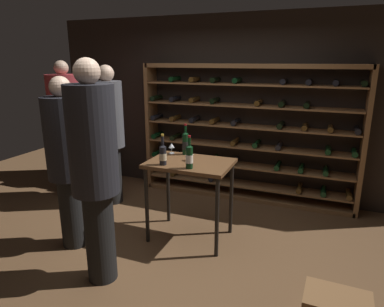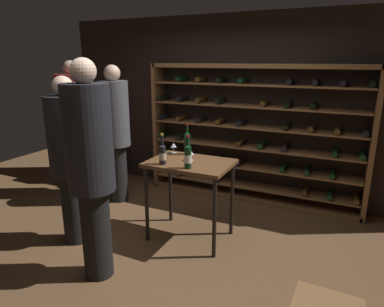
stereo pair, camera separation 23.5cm
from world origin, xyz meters
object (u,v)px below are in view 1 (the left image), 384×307
object	(u,v)px
wine_bottle_amber_reserve	(189,156)
wine_glass_stemmed_left	(190,153)
wine_glass_stemmed_right	(172,146)
person_guest_khaki	(109,129)
wine_bottle_red_label	(163,154)
display_cabinet	(93,134)
wine_bottle_green_slim	(185,143)
person_bystander_dark_jacket	(67,157)
person_guest_plum_blouse	(67,124)
person_host_in_suit	(94,165)
wine_rack	(246,134)
tasting_table	(190,172)

from	to	relation	value
wine_bottle_amber_reserve	wine_glass_stemmed_left	world-z (taller)	wine_bottle_amber_reserve
wine_glass_stemmed_right	person_guest_khaki	bearing A→B (deg)	164.54
wine_bottle_red_label	wine_bottle_amber_reserve	bearing A→B (deg)	-2.22
display_cabinet	wine_bottle_amber_reserve	bearing A→B (deg)	-31.51
person_guest_khaki	wine_bottle_green_slim	xyz separation A→B (m)	(1.28, -0.28, -0.02)
person_guest_khaki	wine_bottle_amber_reserve	world-z (taller)	person_guest_khaki
display_cabinet	wine_bottle_red_label	xyz separation A→B (m)	(2.05, -1.44, 0.23)
person_bystander_dark_jacket	wine_bottle_amber_reserve	world-z (taller)	person_bystander_dark_jacket
person_guest_khaki	wine_glass_stemmed_left	bearing A→B (deg)	175.57
person_guest_plum_blouse	wine_bottle_green_slim	world-z (taller)	person_guest_plum_blouse
person_host_in_suit	wine_rack	bearing A→B (deg)	-136.14
wine_glass_stemmed_left	display_cabinet	bearing A→B (deg)	152.41
person_guest_khaki	wine_bottle_red_label	distance (m)	1.44
person_bystander_dark_jacket	display_cabinet	world-z (taller)	person_bystander_dark_jacket
person_host_in_suit	person_guest_khaki	xyz separation A→B (m)	(-0.96, 1.59, -0.05)
wine_rack	person_guest_plum_blouse	world-z (taller)	person_guest_plum_blouse
person_guest_khaki	person_guest_plum_blouse	distance (m)	0.73
person_guest_plum_blouse	person_host_in_suit	bearing A→B (deg)	98.64
wine_rack	wine_glass_stemmed_left	distance (m)	1.42
tasting_table	wine_bottle_green_slim	xyz separation A→B (m)	(-0.17, 0.27, 0.26)
person_host_in_suit	wine_bottle_green_slim	world-z (taller)	person_host_in_suit
wine_bottle_green_slim	wine_glass_stemmed_right	bearing A→B (deg)	-170.83
person_host_in_suit	person_guest_plum_blouse	xyz separation A→B (m)	(-1.69, 1.56, -0.02)
display_cabinet	wine_glass_stemmed_left	world-z (taller)	display_cabinet
wine_bottle_green_slim	wine_glass_stemmed_right	world-z (taller)	wine_bottle_green_slim
wine_rack	person_guest_plum_blouse	distance (m)	2.65
tasting_table	display_cabinet	distance (m)	2.59
tasting_table	person_bystander_dark_jacket	size ratio (longest dim) A/B	0.50
person_host_in_suit	wine_bottle_red_label	bearing A→B (deg)	-135.55
person_bystander_dark_jacket	person_guest_plum_blouse	world-z (taller)	person_guest_plum_blouse
tasting_table	wine_bottle_amber_reserve	distance (m)	0.35
wine_bottle_amber_reserve	display_cabinet	bearing A→B (deg)	148.49
tasting_table	wine_rack	bearing A→B (deg)	77.57
display_cabinet	wine_glass_stemmed_right	bearing A→B (deg)	-26.91
wine_bottle_green_slim	wine_glass_stemmed_right	xyz separation A→B (m)	(-0.17, -0.03, -0.05)
person_guest_plum_blouse	tasting_table	bearing A→B (deg)	128.04
wine_bottle_amber_reserve	person_host_in_suit	bearing A→B (deg)	-125.18
wine_rack	tasting_table	world-z (taller)	wine_rack
wine_glass_stemmed_right	wine_bottle_amber_reserve	bearing A→B (deg)	-47.66
tasting_table	person_bystander_dark_jacket	distance (m)	1.35
wine_glass_stemmed_left	wine_glass_stemmed_right	distance (m)	0.38
wine_bottle_amber_reserve	wine_rack	bearing A→B (deg)	82.10
person_bystander_dark_jacket	wine_bottle_red_label	xyz separation A→B (m)	(0.94, 0.42, 0.01)
wine_bottle_amber_reserve	wine_glass_stemmed_left	distance (m)	0.29
person_host_in_suit	tasting_table	bearing A→B (deg)	-143.28
person_host_in_suit	display_cabinet	distance (m)	2.91
person_guest_plum_blouse	wine_bottle_green_slim	size ratio (longest dim) A/B	5.44
person_guest_plum_blouse	wine_bottle_green_slim	distance (m)	2.03
wine_rack	wine_glass_stemmed_right	distance (m)	1.35
person_host_in_suit	wine_glass_stemmed_right	distance (m)	1.30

